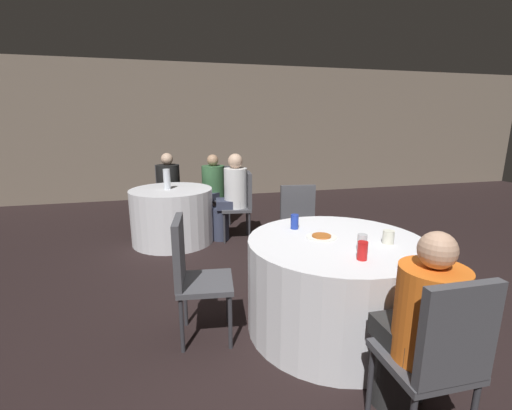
# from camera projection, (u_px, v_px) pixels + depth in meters

# --- Properties ---
(ground_plane) EXTENTS (16.00, 16.00, 0.00)m
(ground_plane) POSITION_uv_depth(u_px,v_px,m) (312.00, 320.00, 2.85)
(ground_plane) COLOR black
(wall_back) EXTENTS (16.00, 0.06, 2.80)m
(wall_back) POSITION_uv_depth(u_px,v_px,m) (218.00, 132.00, 7.42)
(wall_back) COLOR #7A6B5B
(wall_back) RESTS_ON ground_plane
(table_near) EXTENTS (1.35, 1.35, 0.73)m
(table_near) POSITION_uv_depth(u_px,v_px,m) (334.00, 284.00, 2.67)
(table_near) COLOR silver
(table_near) RESTS_ON ground_plane
(table_far) EXTENTS (1.09, 1.09, 0.73)m
(table_far) POSITION_uv_depth(u_px,v_px,m) (172.00, 216.00, 4.65)
(table_far) COLOR silver
(table_far) RESTS_ON ground_plane
(chair_near_north) EXTENTS (0.44, 0.45, 0.94)m
(chair_near_north) POSITION_uv_depth(u_px,v_px,m) (299.00, 222.00, 3.68)
(chair_near_north) COLOR #47474C
(chair_near_north) RESTS_ON ground_plane
(chair_near_west) EXTENTS (0.45, 0.45, 0.94)m
(chair_near_west) POSITION_uv_depth(u_px,v_px,m) (192.00, 269.00, 2.49)
(chair_near_west) COLOR #47474C
(chair_near_west) RESTS_ON ground_plane
(chair_near_south) EXTENTS (0.41, 0.41, 0.94)m
(chair_near_south) POSITION_uv_depth(u_px,v_px,m) (440.00, 351.00, 1.59)
(chair_near_south) COLOR #47474C
(chair_near_south) RESTS_ON ground_plane
(chair_far_north) EXTENTS (0.41, 0.42, 0.94)m
(chair_far_north) POSITION_uv_depth(u_px,v_px,m) (169.00, 189.00, 5.51)
(chair_far_north) COLOR #47474C
(chair_far_north) RESTS_ON ground_plane
(chair_far_northeast) EXTENTS (0.56, 0.56, 0.94)m
(chair_far_northeast) POSITION_uv_depth(u_px,v_px,m) (218.00, 190.00, 5.39)
(chair_far_northeast) COLOR #47474C
(chair_far_northeast) RESTS_ON ground_plane
(chair_far_east) EXTENTS (0.45, 0.45, 0.94)m
(chair_far_east) POSITION_uv_depth(u_px,v_px,m) (243.00, 200.00, 4.72)
(chair_far_east) COLOR #47474C
(chair_far_east) RESTS_ON ground_plane
(person_white_shirt) EXTENTS (0.49, 0.34, 1.20)m
(person_white_shirt) POSITION_uv_depth(u_px,v_px,m) (231.00, 197.00, 4.69)
(person_white_shirt) COLOR #33384C
(person_white_shirt) RESTS_ON ground_plane
(person_black_shirt) EXTENTS (0.36, 0.52, 1.14)m
(person_black_shirt) POSITION_uv_depth(u_px,v_px,m) (169.00, 189.00, 5.35)
(person_black_shirt) COLOR #282828
(person_black_shirt) RESTS_ON ground_plane
(person_green_jacket) EXTENTS (0.49, 0.48, 1.13)m
(person_green_jacket) POSITION_uv_depth(u_px,v_px,m) (211.00, 191.00, 5.25)
(person_green_jacket) COLOR #33384C
(person_green_jacket) RESTS_ON ground_plane
(person_orange_shirt) EXTENTS (0.32, 0.50, 1.12)m
(person_orange_shirt) POSITION_uv_depth(u_px,v_px,m) (415.00, 330.00, 1.76)
(person_orange_shirt) COLOR #282828
(person_orange_shirt) RESTS_ON ground_plane
(pizza_plate_near) EXTENTS (0.24, 0.24, 0.02)m
(pizza_plate_near) POSITION_uv_depth(u_px,v_px,m) (321.00, 236.00, 2.64)
(pizza_plate_near) COLOR white
(pizza_plate_near) RESTS_ON table_near
(soda_can_red) EXTENTS (0.07, 0.07, 0.12)m
(soda_can_red) POSITION_uv_depth(u_px,v_px,m) (362.00, 251.00, 2.20)
(soda_can_red) COLOR red
(soda_can_red) RESTS_ON table_near
(soda_can_silver) EXTENTS (0.07, 0.07, 0.12)m
(soda_can_silver) POSITION_uv_depth(u_px,v_px,m) (362.00, 243.00, 2.34)
(soda_can_silver) COLOR silver
(soda_can_silver) RESTS_ON table_near
(soda_can_blue) EXTENTS (0.07, 0.07, 0.12)m
(soda_can_blue) POSITION_uv_depth(u_px,v_px,m) (295.00, 222.00, 2.85)
(soda_can_blue) COLOR #1E38A5
(soda_can_blue) RESTS_ON table_near
(cup_near) EXTENTS (0.08, 0.08, 0.10)m
(cup_near) POSITION_uv_depth(u_px,v_px,m) (388.00, 237.00, 2.50)
(cup_near) COLOR silver
(cup_near) RESTS_ON table_near
(bottle_far) EXTENTS (0.09, 0.09, 0.27)m
(bottle_far) POSITION_uv_depth(u_px,v_px,m) (167.00, 179.00, 4.53)
(bottle_far) COLOR silver
(bottle_far) RESTS_ON table_far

